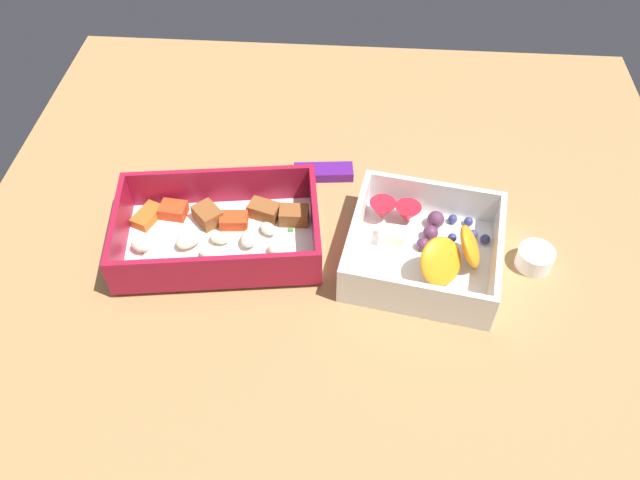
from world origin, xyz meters
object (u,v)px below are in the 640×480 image
fruit_bowl (424,247)px  paper_cup_liner (535,258)px  pasta_container (219,233)px  candy_bar (323,172)px

fruit_bowl → paper_cup_liner: bearing=-0.4°
pasta_container → candy_bar: bearing=39.8°
candy_bar → paper_cup_liner: bearing=-27.9°
fruit_bowl → candy_bar: (-11.31, 12.03, -1.18)cm
fruit_bowl → paper_cup_liner: 11.57cm
pasta_container → candy_bar: pasta_container is taller
pasta_container → paper_cup_liner: (33.28, -0.65, -0.49)cm
paper_cup_liner → pasta_container: bearing=178.9°
pasta_container → paper_cup_liner: pasta_container is taller
fruit_bowl → paper_cup_liner: fruit_bowl is taller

